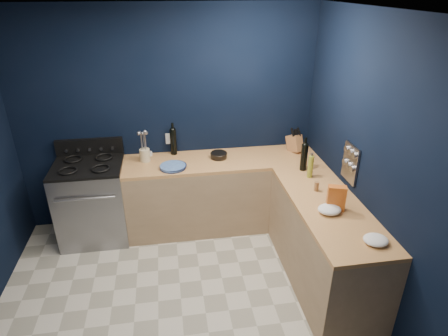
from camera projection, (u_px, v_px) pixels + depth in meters
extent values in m
cube|color=beige|center=(182.00, 317.00, 3.51)|extent=(3.50, 3.50, 0.02)
cube|color=silver|center=(162.00, 12.00, 2.35)|extent=(3.50, 3.50, 0.02)
cube|color=black|center=(168.00, 121.00, 4.49)|extent=(3.50, 0.02, 2.60)
cube|color=black|center=(385.00, 178.00, 3.18)|extent=(0.02, 3.50, 2.60)
cube|color=#9D7F5E|center=(222.00, 194.00, 4.67)|extent=(2.30, 0.63, 0.86)
cube|color=#955D2F|center=(222.00, 161.00, 4.47)|extent=(2.30, 0.63, 0.04)
cube|color=#9D7F5E|center=(323.00, 245.00, 3.77)|extent=(0.63, 1.67, 0.86)
cube|color=#955D2F|center=(329.00, 206.00, 3.57)|extent=(0.63, 1.67, 0.04)
cube|color=gray|center=(93.00, 203.00, 4.43)|extent=(0.76, 0.66, 0.92)
cube|color=black|center=(89.00, 218.00, 4.15)|extent=(0.59, 0.02, 0.42)
cube|color=black|center=(87.00, 166.00, 4.22)|extent=(0.76, 0.66, 0.03)
cube|color=black|center=(90.00, 147.00, 4.44)|extent=(0.76, 0.06, 0.20)
cube|color=gray|center=(350.00, 163.00, 3.71)|extent=(0.02, 0.28, 0.38)
cube|color=white|center=(169.00, 139.00, 4.56)|extent=(0.09, 0.02, 0.13)
cylinder|color=#3B579A|center=(173.00, 167.00, 4.24)|extent=(0.31, 0.31, 0.04)
cylinder|color=white|center=(148.00, 154.00, 4.56)|extent=(0.12, 0.12, 0.04)
cylinder|color=beige|center=(145.00, 155.00, 4.39)|extent=(0.15, 0.15, 0.15)
cylinder|color=black|center=(173.00, 142.00, 4.53)|extent=(0.09, 0.09, 0.31)
cylinder|color=black|center=(219.00, 155.00, 4.47)|extent=(0.22, 0.22, 0.07)
cube|color=#956238|center=(295.00, 143.00, 4.64)|extent=(0.20, 0.26, 0.25)
cylinder|color=black|center=(304.00, 157.00, 4.15)|extent=(0.09, 0.09, 0.30)
cylinder|color=olive|center=(310.00, 167.00, 4.00)|extent=(0.08, 0.08, 0.25)
cylinder|color=olive|center=(316.00, 186.00, 3.77)|extent=(0.05, 0.05, 0.10)
cylinder|color=olive|center=(340.00, 191.00, 3.69)|extent=(0.05, 0.05, 0.09)
cube|color=#A61717|center=(336.00, 198.00, 3.43)|extent=(0.18, 0.12, 0.24)
ellipsoid|color=white|center=(330.00, 209.00, 3.41)|extent=(0.26, 0.24, 0.07)
ellipsoid|color=white|center=(376.00, 240.00, 3.02)|extent=(0.25, 0.24, 0.06)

